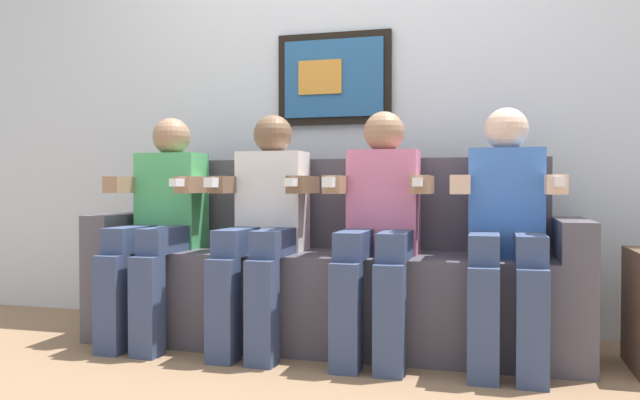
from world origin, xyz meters
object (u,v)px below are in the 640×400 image
object	(u,v)px
person_left_center	(264,220)
person_right_center	(379,221)
person_leftmost	(160,218)
couch	(330,279)
person_rightmost	(507,223)

from	to	relation	value
person_left_center	person_right_center	xyz separation A→B (m)	(0.55, 0.00, 0.00)
person_leftmost	person_right_center	xyz separation A→B (m)	(1.09, -0.00, 0.00)
couch	person_right_center	distance (m)	0.44
person_right_center	person_leftmost	bearing A→B (deg)	179.98
person_leftmost	person_left_center	bearing A→B (deg)	-0.05
couch	person_rightmost	world-z (taller)	person_rightmost
couch	person_right_center	xyz separation A→B (m)	(0.27, -0.17, 0.29)
person_left_center	person_right_center	distance (m)	0.55
couch	person_left_center	xyz separation A→B (m)	(-0.27, -0.17, 0.29)
person_leftmost	person_rightmost	size ratio (longest dim) A/B	1.00
person_right_center	person_rightmost	distance (m)	0.55
person_left_center	person_right_center	size ratio (longest dim) A/B	1.00
person_right_center	person_left_center	bearing A→B (deg)	180.00
couch	person_rightmost	bearing A→B (deg)	-11.58
person_leftmost	person_right_center	world-z (taller)	same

